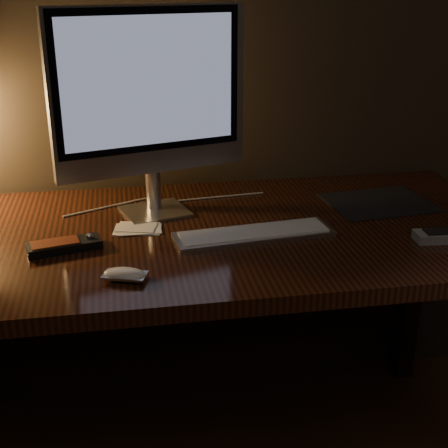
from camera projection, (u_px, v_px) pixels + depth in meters
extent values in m
cube|color=#33160B|center=(208.00, 237.00, 1.58)|extent=(1.60, 0.75, 0.04)
cube|color=black|center=(411.00, 286.00, 2.14)|extent=(0.06, 0.06, 0.71)
cube|color=black|center=(193.00, 274.00, 2.00)|extent=(1.48, 0.02, 0.51)
cube|color=silver|center=(155.00, 211.00, 1.68)|extent=(0.20, 0.19, 0.01)
cylinder|color=silver|center=(153.00, 187.00, 1.68)|extent=(0.05, 0.05, 0.11)
cube|color=silver|center=(150.00, 92.00, 1.56)|extent=(0.50, 0.17, 0.41)
cube|color=black|center=(150.00, 82.00, 1.53)|extent=(0.46, 0.13, 0.35)
cube|color=#808BAF|center=(150.00, 82.00, 1.53)|extent=(0.43, 0.12, 0.31)
cube|color=silver|center=(254.00, 234.00, 1.53)|extent=(0.40, 0.15, 0.01)
cube|color=black|center=(379.00, 203.00, 1.75)|extent=(0.30, 0.25, 0.00)
ellipsoid|color=white|center=(125.00, 276.00, 1.31)|extent=(0.10, 0.07, 0.02)
cube|color=black|center=(64.00, 246.00, 1.45)|extent=(0.18, 0.10, 0.02)
cube|color=maroon|center=(64.00, 241.00, 1.45)|extent=(0.12, 0.07, 0.00)
sphere|color=silver|center=(64.00, 241.00, 1.45)|extent=(0.02, 0.02, 0.02)
cube|color=white|center=(138.00, 229.00, 1.57)|extent=(0.13, 0.10, 0.01)
cylinder|color=white|center=(167.00, 203.00, 1.75)|extent=(0.56, 0.14, 0.00)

